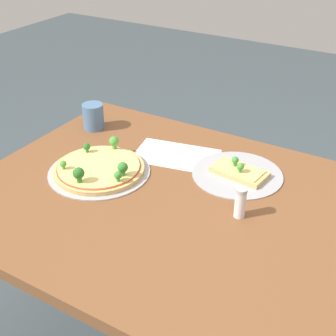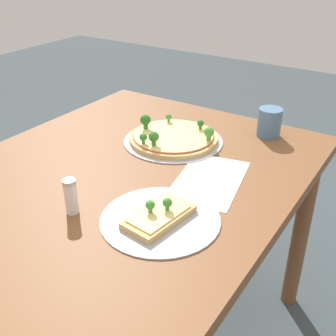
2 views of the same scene
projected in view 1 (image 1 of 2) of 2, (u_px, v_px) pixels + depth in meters
dining_table at (187, 227)px, 1.37m from camera, size 1.30×0.92×0.72m
pizza_tray_whole at (99, 169)px, 1.47m from camera, size 0.32×0.32×0.07m
pizza_tray_slice at (238, 173)px, 1.46m from camera, size 0.28×0.28×0.06m
drinking_cup at (93, 116)px, 1.72m from camera, size 0.08×0.08×0.09m
condiment_shaker at (240, 202)px, 1.26m from camera, size 0.03×0.03×0.09m
paper_menu at (176, 155)px, 1.57m from camera, size 0.30×0.22×0.00m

